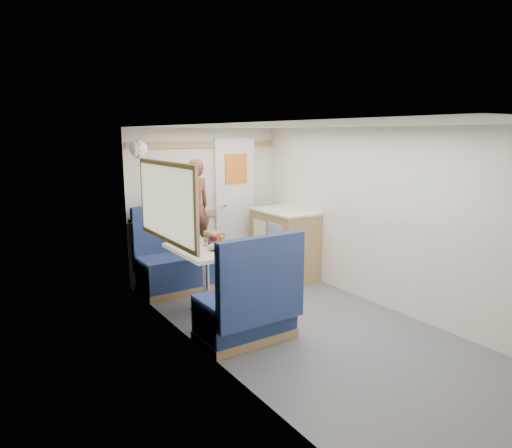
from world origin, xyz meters
TOP-DOWN VIEW (x-y plane):
  - floor at (0.00, 0.00)m, footprint 4.50×4.50m
  - ceiling at (0.00, 0.00)m, footprint 4.50×4.50m
  - wall_back at (0.00, 2.25)m, footprint 2.20×0.02m
  - wall_left at (-1.10, 0.00)m, footprint 0.02×4.50m
  - wall_right at (1.10, 0.00)m, footprint 0.02×4.50m
  - oak_trim_low at (0.00, 2.23)m, footprint 2.15×0.02m
  - oak_trim_high at (0.00, 2.23)m, footprint 2.15×0.02m
  - side_window at (-1.08, 1.00)m, footprint 0.04×1.30m
  - rear_door at (0.45, 2.22)m, footprint 0.62×0.12m
  - dinette_table at (-0.65, 1.00)m, footprint 0.62×0.92m
  - bench_far at (-0.65, 1.86)m, footprint 0.90×0.59m
  - bench_near at (-0.65, 0.14)m, footprint 0.90×0.59m
  - ledge at (-0.65, 2.12)m, footprint 0.90×0.14m
  - dome_light at (-1.04, 1.85)m, footprint 0.20×0.20m
  - galley_counter at (0.82, 1.55)m, footprint 0.57×0.92m
  - person at (-0.35, 1.85)m, footprint 0.46×0.34m
  - duffel_bag at (-0.56, 2.12)m, footprint 0.53×0.36m
  - tray at (-0.44, 0.79)m, footprint 0.32×0.37m
  - orange_fruit at (-0.46, 0.81)m, footprint 0.07×0.07m
  - cheese_block at (-0.63, 0.88)m, footprint 0.11×0.09m
  - wine_glass at (-0.64, 0.82)m, footprint 0.08×0.08m
  - tumbler_left at (-0.88, 0.79)m, footprint 0.07×0.07m
  - tumbler_right at (-0.58, 1.08)m, footprint 0.07×0.07m
  - beer_glass at (-0.43, 1.03)m, footprint 0.06×0.06m
  - pepper_grinder at (-0.55, 1.10)m, footprint 0.04×0.04m
  - bread_loaf at (-0.43, 1.22)m, footprint 0.14×0.26m

SIDE VIEW (x-z plane):
  - floor at x=0.00m, z-range 0.00..0.00m
  - bench_far at x=-0.65m, z-range -0.22..0.83m
  - bench_near at x=-0.65m, z-range -0.22..0.83m
  - galley_counter at x=0.82m, z-range 0.01..0.93m
  - dinette_table at x=-0.65m, z-range 0.21..0.93m
  - tray at x=-0.44m, z-range 0.72..0.74m
  - cheese_block at x=-0.63m, z-range 0.74..0.77m
  - beer_glass at x=-0.43m, z-range 0.72..0.82m
  - pepper_grinder at x=-0.55m, z-range 0.72..0.82m
  - orange_fruit at x=-0.46m, z-range 0.74..0.81m
  - bread_loaf at x=-0.43m, z-range 0.72..0.83m
  - tumbler_right at x=-0.58m, z-range 0.72..0.83m
  - tumbler_left at x=-0.88m, z-range 0.72..0.84m
  - wine_glass at x=-0.64m, z-range 0.76..0.93m
  - oak_trim_low at x=0.00m, z-range 0.81..0.89m
  - ledge at x=-0.65m, z-range 0.86..0.90m
  - rear_door at x=0.45m, z-range 0.04..1.90m
  - wall_back at x=0.00m, z-range 0.00..2.00m
  - wall_left at x=-1.10m, z-range 0.00..2.00m
  - wall_right at x=1.10m, z-range 0.00..2.00m
  - duffel_bag at x=-0.56m, z-range 0.90..1.13m
  - person at x=-0.35m, z-range 0.45..1.62m
  - side_window at x=-1.08m, z-range 0.89..1.61m
  - dome_light at x=-1.04m, z-range 1.65..1.85m
  - oak_trim_high at x=0.00m, z-range 1.74..1.82m
  - ceiling at x=0.00m, z-range 2.00..2.00m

